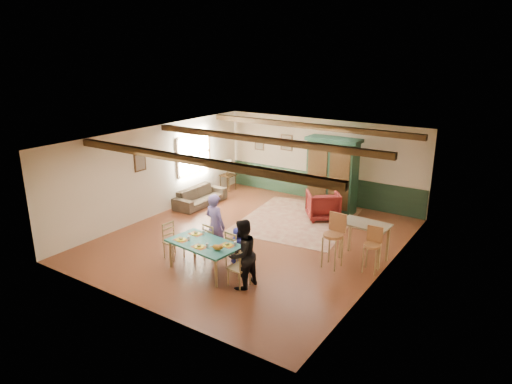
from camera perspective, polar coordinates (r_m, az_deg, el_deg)
The scene contains 35 objects.
floor at distance 12.20m, azimuth -0.38°, elevation -5.86°, with size 8.00×8.00×0.00m, color #5C2B19.
wall_back at distance 15.10m, azimuth 8.14°, elevation 3.95°, with size 7.00×0.02×2.70m, color beige.
wall_left at distance 13.92m, azimuth -12.44°, elevation 2.56°, with size 0.02×8.00×2.70m, color beige.
wall_right at distance 10.30m, azimuth 16.00°, elevation -3.00°, with size 0.02×8.00×2.70m, color beige.
ceiling at distance 11.41m, azimuth -0.41°, elevation 6.69°, with size 7.00×8.00×0.02m, color silver.
wainscot_back at distance 15.32m, azimuth 7.96°, elevation 0.66°, with size 6.95×0.03×0.90m, color #1B3220.
ceiling_beam_front at distance 9.65m, azimuth -8.08°, elevation 3.97°, with size 6.95×0.16×0.16m, color #33210E.
ceiling_beam_mid at distance 11.75m, azimuth 0.69°, elevation 6.56°, with size 6.95×0.16×0.16m, color #33210E.
ceiling_beam_back at distance 13.97m, azimuth 6.56°, elevation 8.20°, with size 6.95×0.16×0.16m, color #33210E.
window_left at distance 15.05m, azimuth -7.78°, elevation 4.70°, with size 0.06×1.60×1.30m, color white, non-canonical shape.
picture_left_wall at distance 13.41m, azimuth -14.29°, elevation 3.63°, with size 0.04×0.42×0.52m, color gray, non-canonical shape.
picture_back_a at distance 15.57m, azimuth 3.83°, elevation 6.19°, with size 0.45×0.04×0.55m, color gray, non-canonical shape.
picture_back_b at distance 16.16m, azimuth 0.42°, elevation 6.10°, with size 0.38×0.04×0.48m, color gray, non-canonical shape.
dining_table at distance 10.46m, azimuth -6.47°, elevation -8.06°, with size 1.65×0.92×0.69m, color #226D61, non-canonical shape.
dining_chair_far_left at distance 11.08m, azimuth -5.34°, elevation -5.99°, with size 0.39×0.40×0.87m, color #9C7E4E, non-canonical shape.
dining_chair_far_right at distance 10.62m, azimuth -2.52°, elevation -7.02°, with size 0.39×0.40×0.87m, color #9C7E4E, non-canonical shape.
dining_chair_end_left at distance 11.15m, azimuth -10.27°, elevation -6.05°, with size 0.39×0.40×0.87m, color #9C7E4E, non-canonical shape.
dining_chair_end_right at distance 9.76m, azimuth -2.13°, elevation -9.33°, with size 0.39×0.40×0.87m, color #9C7E4E, non-canonical shape.
person_man at distance 10.99m, azimuth -5.12°, elevation -4.17°, with size 0.58×0.38×1.58m, color #7B63AA.
person_woman at distance 9.56m, azimuth -1.74°, elevation -7.77°, with size 0.74×0.57×1.51m, color black.
person_child at distance 10.65m, azimuth -2.25°, elevation -6.77°, with size 0.45×0.29×0.92m, color #2930A5.
cat at distance 9.90m, azimuth -4.90°, elevation -6.83°, with size 0.33×0.13×0.17m, color orange, non-canonical shape.
place_setting_near_left at distance 10.51m, azimuth -9.37°, elevation -5.69°, with size 0.37×0.28×0.11m, color yellow, non-canonical shape.
place_setting_near_center at distance 10.09m, azimuth -7.13°, elevation -6.58°, with size 0.37×0.28×0.11m, color yellow, non-canonical shape.
place_setting_far_left at distance 10.78m, azimuth -7.53°, elevation -4.98°, with size 0.37×0.28×0.11m, color yellow, non-canonical shape.
place_setting_far_right at distance 10.12m, azimuth -3.61°, elevation -6.41°, with size 0.37×0.28×0.11m, color yellow, non-canonical shape.
area_rug at distance 13.52m, azimuth 5.16°, elevation -3.52°, with size 3.00×3.56×0.01m, color beige.
armoire at distance 14.09m, azimuth 9.50°, elevation 2.08°, with size 1.63×0.65×2.31m, color #133122.
armchair at distance 13.61m, azimuth 8.36°, elevation -1.64°, with size 0.90×0.92×0.84m, color #470E10.
sofa at distance 14.84m, azimuth -7.00°, elevation -0.53°, with size 1.93×0.75×0.56m, color #3B3124.
end_table at distance 16.31m, azimuth -3.51°, elevation 1.23°, with size 0.46×0.46×0.56m, color #33210E, non-canonical shape.
table_lamp at distance 16.17m, azimuth -3.55°, elevation 3.07°, with size 0.29×0.29×0.52m, color beige, non-canonical shape.
counter_table at distance 11.17m, azimuth 13.35°, elevation -6.05°, with size 1.12×0.65×0.93m, color #B2AA8A, non-canonical shape.
bar_stool_left at distance 10.61m, azimuth 9.57°, elevation -6.12°, with size 0.45×0.49×1.27m, color #B07344, non-canonical shape.
bar_stool_right at distance 10.59m, azimuth 14.26°, elevation -7.11°, with size 0.37×0.41×1.05m, color #B07344, non-canonical shape.
Camera 1 is at (6.27, -9.29, 4.83)m, focal length 32.00 mm.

